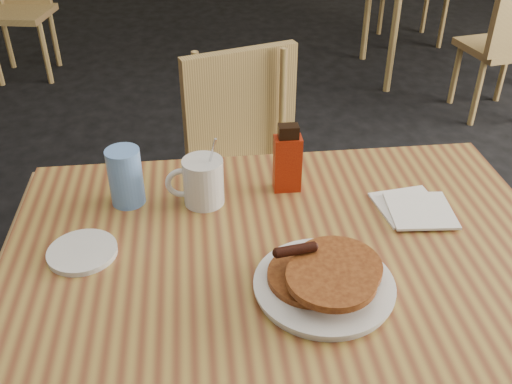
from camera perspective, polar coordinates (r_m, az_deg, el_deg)
main_table at (r=1.24m, az=2.78°, el=-7.00°), size 1.21×0.82×0.75m
chair_main_far at (r=1.94m, az=-1.24°, el=3.08°), size 0.50×0.51×0.88m
chair_neighbor_near at (r=3.52m, az=24.04°, el=14.00°), size 0.44×0.44×0.83m
pancake_plate at (r=1.10m, az=6.89°, el=-8.72°), size 0.27×0.27×0.08m
coffee_mug at (r=1.31m, az=-5.43°, el=1.10°), size 0.13×0.09×0.18m
syrup_bottle at (r=1.35m, az=3.16°, el=3.19°), size 0.06×0.04×0.17m
napkin_stack at (r=1.36m, az=15.57°, el=-1.60°), size 0.17×0.18×0.01m
blue_tumbler at (r=1.34m, az=-12.91°, el=1.50°), size 0.10×0.10×0.14m
side_saucer at (r=1.24m, az=-16.97°, el=-5.75°), size 0.17×0.17×0.01m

